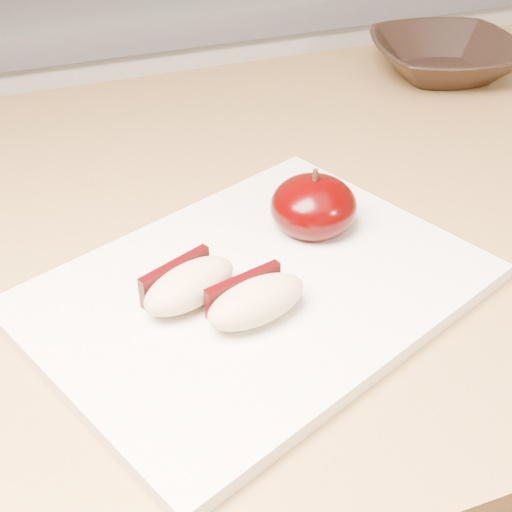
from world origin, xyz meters
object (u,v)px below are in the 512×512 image
object	(u,v)px
island_counter	(271,505)
cutting_board	(256,290)
apple_half	(313,207)
bowl	(444,57)

from	to	relation	value
island_counter	cutting_board	world-z (taller)	cutting_board
cutting_board	apple_half	size ratio (longest dim) A/B	3.76
cutting_board	apple_half	world-z (taller)	apple_half
island_counter	cutting_board	bearing A→B (deg)	-118.47
apple_half	bowl	size ratio (longest dim) A/B	0.49
island_counter	apple_half	world-z (taller)	apple_half
cutting_board	apple_half	bearing A→B (deg)	16.36
island_counter	cutting_board	size ratio (longest dim) A/B	5.22
island_counter	bowl	bearing A→B (deg)	34.24
island_counter	cutting_board	xyz separation A→B (m)	(-0.06, -0.11, 0.45)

